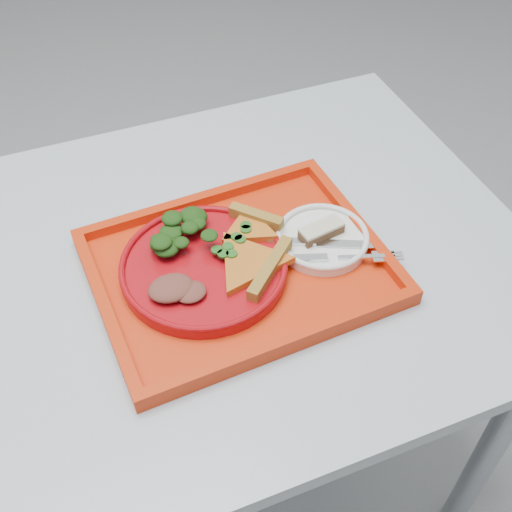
% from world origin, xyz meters
% --- Properties ---
extents(ground, '(10.00, 10.00, 0.00)m').
position_xyz_m(ground, '(0.00, 0.00, 0.00)').
color(ground, gray).
rests_on(ground, ground).
extents(table, '(1.60, 0.80, 0.75)m').
position_xyz_m(table, '(0.00, 0.00, 0.68)').
color(table, '#B2BBC8').
rests_on(table, ground).
extents(tray_main, '(0.47, 0.37, 0.01)m').
position_xyz_m(tray_main, '(0.31, -0.05, 0.76)').
color(tray_main, red).
rests_on(tray_main, table).
extents(dinner_plate, '(0.26, 0.26, 0.02)m').
position_xyz_m(dinner_plate, '(0.25, -0.04, 0.77)').
color(dinner_plate, '#A30A11').
rests_on(dinner_plate, tray_main).
extents(side_plate, '(0.15, 0.15, 0.01)m').
position_xyz_m(side_plate, '(0.45, -0.05, 0.77)').
color(side_plate, white).
rests_on(side_plate, tray_main).
extents(pizza_slice_a, '(0.19, 0.19, 0.02)m').
position_xyz_m(pizza_slice_a, '(0.32, -0.06, 0.79)').
color(pizza_slice_a, orange).
rests_on(pizza_slice_a, dinner_plate).
extents(pizza_slice_b, '(0.14, 0.14, 0.02)m').
position_xyz_m(pizza_slice_b, '(0.35, 0.01, 0.79)').
color(pizza_slice_b, orange).
rests_on(pizza_slice_b, dinner_plate).
extents(salad_heap, '(0.09, 0.08, 0.05)m').
position_xyz_m(salad_heap, '(0.23, 0.03, 0.80)').
color(salad_heap, black).
rests_on(salad_heap, dinner_plate).
extents(meat_portion, '(0.07, 0.06, 0.02)m').
position_xyz_m(meat_portion, '(0.19, -0.07, 0.79)').
color(meat_portion, brown).
rests_on(meat_portion, dinner_plate).
extents(dessert_bar, '(0.08, 0.04, 0.02)m').
position_xyz_m(dessert_bar, '(0.45, -0.04, 0.79)').
color(dessert_bar, '#462717').
rests_on(dessert_bar, side_plate).
extents(knife, '(0.18, 0.09, 0.01)m').
position_xyz_m(knife, '(0.45, -0.06, 0.78)').
color(knife, silver).
rests_on(knife, side_plate).
extents(fork, '(0.18, 0.08, 0.01)m').
position_xyz_m(fork, '(0.45, -0.10, 0.78)').
color(fork, silver).
rests_on(fork, side_plate).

